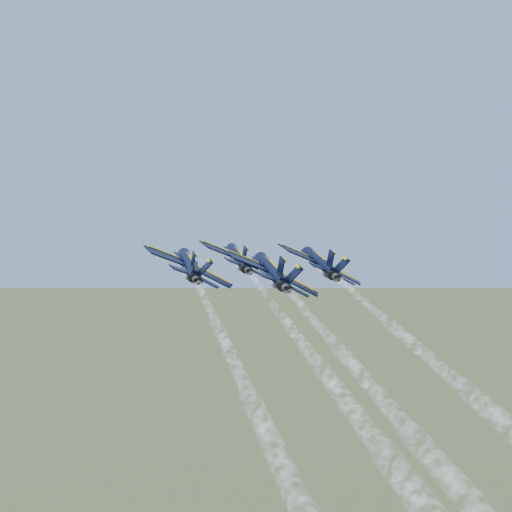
# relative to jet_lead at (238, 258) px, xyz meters

# --- Properties ---
(jet_lead) EXTENTS (12.51, 18.61, 6.51)m
(jet_lead) POSITION_rel_jet_lead_xyz_m (0.00, 0.00, 0.00)
(jet_lead) COLOR black
(jet_left) EXTENTS (12.51, 18.61, 6.51)m
(jet_left) POSITION_rel_jet_lead_xyz_m (-4.73, -16.06, 0.00)
(jet_left) COLOR black
(jet_right) EXTENTS (12.51, 18.61, 6.51)m
(jet_right) POSITION_rel_jet_lead_xyz_m (13.93, -8.92, 0.00)
(jet_right) COLOR black
(jet_slot) EXTENTS (12.51, 18.61, 6.51)m
(jet_slot) POSITION_rel_jet_lead_xyz_m (8.44, -24.77, 0.00)
(jet_slot) COLOR black
(smoke_trail_lead) EXTENTS (31.80, 77.35, 3.09)m
(smoke_trail_lead) POSITION_rel_jet_lead_xyz_m (22.28, -57.30, 0.04)
(smoke_trail_lead) COLOR white
(smoke_trail_left) EXTENTS (31.80, 77.35, 3.09)m
(smoke_trail_left) POSITION_rel_jet_lead_xyz_m (17.55, -73.36, 0.04)
(smoke_trail_left) COLOR white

